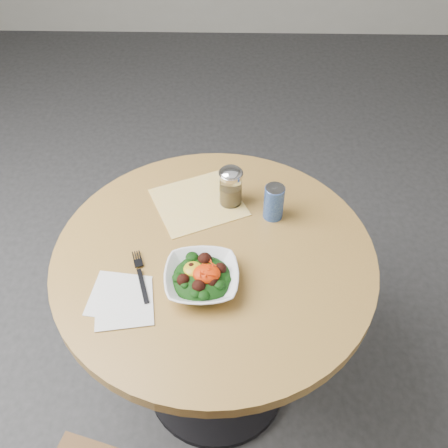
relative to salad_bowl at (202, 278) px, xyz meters
name	(u,v)px	position (x,y,z in m)	size (l,w,h in m)	color
ground	(217,381)	(0.03, 0.11, -0.78)	(6.00, 6.00, 0.00)	#2C2D2F
table	(215,295)	(0.03, 0.11, -0.22)	(0.90, 0.90, 0.75)	black
cloth_napkin	(198,202)	(-0.03, 0.31, -0.03)	(0.25, 0.23, 0.00)	#E8A70C
paper_napkins	(121,300)	(-0.20, -0.06, -0.02)	(0.18, 0.19, 0.00)	silver
salad_bowl	(202,278)	(0.00, 0.00, 0.00)	(0.20, 0.20, 0.07)	white
fork	(140,274)	(-0.17, 0.02, -0.02)	(0.07, 0.18, 0.00)	black
spice_shaker	(231,186)	(0.07, 0.32, 0.04)	(0.07, 0.07, 0.13)	silver
beverage_can	(274,202)	(0.20, 0.26, 0.03)	(0.06, 0.06, 0.11)	navy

